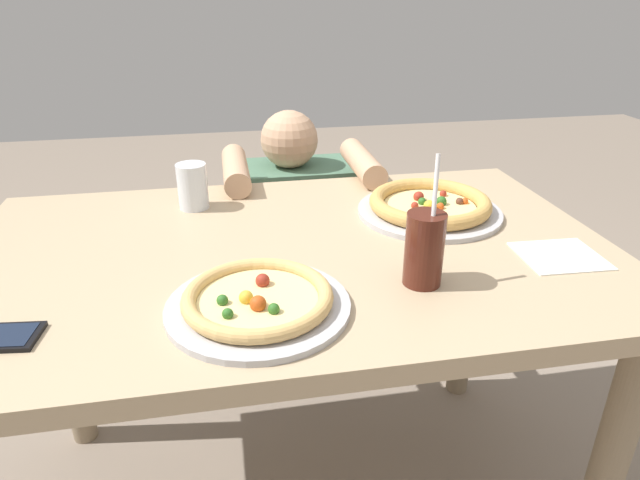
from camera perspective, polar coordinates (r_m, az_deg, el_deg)
The scene contains 7 objects.
dining_table at distance 1.21m, azimuth -3.00°, elevation -5.36°, with size 1.36×0.83×0.75m.
pizza_near at distance 0.94m, azimuth -6.46°, elevation -6.28°, with size 0.31×0.31×0.04m.
pizza_far at distance 1.34m, azimuth 11.30°, elevation 3.51°, with size 0.34×0.34×0.05m.
drink_cup_colored at distance 1.01m, azimuth 10.77°, elevation -0.89°, with size 0.07×0.07×0.24m.
water_cup_clear at distance 1.37m, azimuth -13.09°, elevation 5.49°, with size 0.07×0.07×0.11m.
paper_napkin at distance 1.22m, azimuth 23.62°, elevation -1.52°, with size 0.16×0.14×0.00m, color white.
diner_seated at distance 1.91m, azimuth -2.88°, elevation -1.53°, with size 0.43×0.53×0.89m.
Camera 1 is at (-0.13, -1.03, 1.26)m, focal length 30.85 mm.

